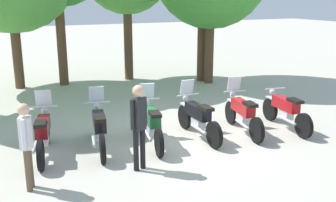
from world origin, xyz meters
TOP-DOWN VIEW (x-y plane):
  - ground_plane at (0.00, 0.00)m, footprint 80.00×80.00m
  - motorcycle_0 at (-3.06, 0.49)m, footprint 0.77×2.16m
  - motorcycle_1 at (-1.83, 0.32)m, footprint 0.75×2.17m
  - motorcycle_2 at (-0.61, 0.12)m, footprint 0.75×2.16m
  - motorcycle_3 at (0.61, 0.06)m, footprint 0.62×2.19m
  - motorcycle_4 at (1.84, -0.12)m, footprint 0.73×2.17m
  - motorcycle_5 at (3.07, -0.34)m, footprint 0.66×2.18m
  - person_0 at (-1.41, -1.13)m, footprint 0.41×0.29m
  - person_1 at (-3.54, -1.07)m, footprint 0.27×0.41m

SIDE VIEW (x-z plane):
  - ground_plane at x=0.00m, z-range 0.00..0.00m
  - motorcycle_5 at x=3.07m, z-range 0.01..1.00m
  - motorcycle_0 at x=-3.06m, z-range -0.17..1.20m
  - motorcycle_1 at x=-1.83m, z-range -0.17..1.20m
  - motorcycle_2 at x=-0.61m, z-range -0.17..1.20m
  - motorcycle_3 at x=0.61m, z-range -0.17..1.20m
  - motorcycle_4 at x=1.84m, z-range -0.17..1.20m
  - person_1 at x=-3.54m, z-range 0.13..1.77m
  - person_0 at x=-1.41m, z-range 0.16..1.94m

